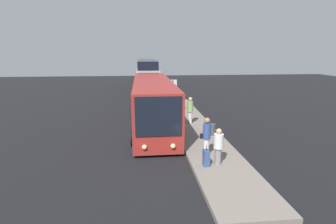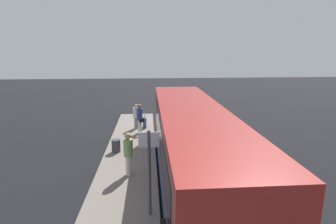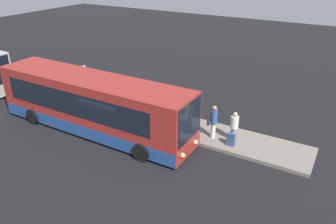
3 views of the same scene
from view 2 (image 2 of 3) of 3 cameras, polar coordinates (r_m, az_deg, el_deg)
ground at (r=12.33m, az=5.12°, el=-12.11°), size 80.00×80.00×0.00m
platform at (r=12.18m, az=-8.74°, el=-12.04°), size 20.00×2.59×0.19m
bus_lead at (r=10.42m, az=5.17°, el=-7.70°), size 12.03×2.79×3.13m
passenger_boarding at (r=11.02m, az=-8.62°, el=-8.63°), size 0.44×0.44×1.83m
passenger_waiting at (r=16.40m, az=-6.19°, el=-1.15°), size 0.62×0.52×1.86m
passenger_with_bags at (r=17.47m, az=-6.93°, el=-0.76°), size 0.52×0.52×1.64m
suitcase at (r=17.66m, az=-5.11°, el=-2.32°), size 0.41×0.24×0.93m
sign_post at (r=8.11m, az=-4.11°, el=-11.21°), size 0.10×0.63×2.79m
trash_bin at (r=13.77m, az=-11.24°, el=-7.20°), size 0.44×0.44×0.65m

